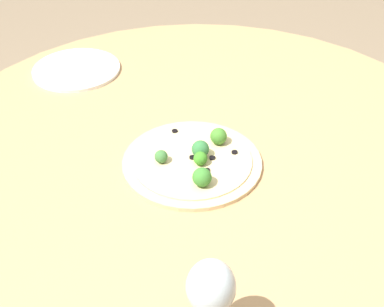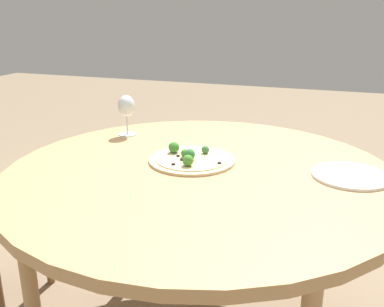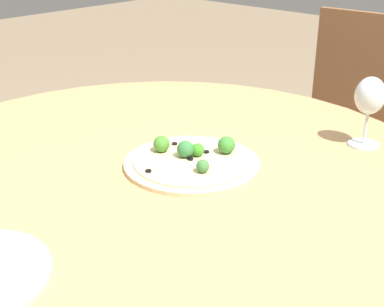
{
  "view_description": "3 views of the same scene",
  "coord_description": "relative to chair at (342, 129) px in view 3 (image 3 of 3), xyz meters",
  "views": [
    {
      "loc": [
        -0.83,
        0.61,
        1.5
      ],
      "look_at": [
        -0.05,
        0.07,
        0.77
      ],
      "focal_mm": 50.0,
      "sensor_mm": 36.0,
      "label": 1
    },
    {
      "loc": [
        0.43,
        -1.33,
        1.27
      ],
      "look_at": [
        -0.05,
        0.07,
        0.77
      ],
      "focal_mm": 40.0,
      "sensor_mm": 36.0,
      "label": 2
    },
    {
      "loc": [
        0.77,
        0.83,
        1.27
      ],
      "look_at": [
        -0.05,
        0.07,
        0.77
      ],
      "focal_mm": 50.0,
      "sensor_mm": 36.0,
      "label": 3
    }
  ],
  "objects": [
    {
      "name": "dining_table",
      "position": [
        1.04,
        0.05,
        0.17
      ],
      "size": [
        1.37,
        1.37,
        0.74
      ],
      "color": "tan",
      "rests_on": "ground_plane"
    },
    {
      "name": "chair",
      "position": [
        0.0,
        0.0,
        0.0
      ],
      "size": [
        0.42,
        0.42,
        0.95
      ],
      "rotation": [
        0.0,
        0.0,
        -4.66
      ],
      "color": "brown",
      "rests_on": "ground_plane"
    },
    {
      "name": "pizza",
      "position": [
        0.98,
        0.12,
        0.24
      ],
      "size": [
        0.32,
        0.32,
        0.06
      ],
      "color": "#DBBC89",
      "rests_on": "dining_table"
    },
    {
      "name": "wine_glass",
      "position": [
        0.6,
        0.36,
        0.35
      ],
      "size": [
        0.08,
        0.08,
        0.18
      ],
      "color": "silver",
      "rests_on": "dining_table"
    }
  ]
}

